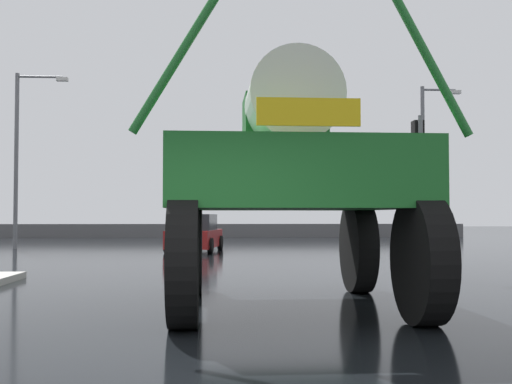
# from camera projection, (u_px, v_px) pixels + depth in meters

# --- Properties ---
(ground_plane) EXTENTS (120.00, 120.00, 0.00)m
(ground_plane) POSITION_uv_depth(u_px,v_px,m) (221.00, 255.00, 23.60)
(ground_plane) COLOR black
(oversize_sprayer) EXTENTS (4.56, 5.46, 4.61)m
(oversize_sprayer) POSITION_uv_depth(u_px,v_px,m) (288.00, 181.00, 10.16)
(oversize_sprayer) COLOR black
(oversize_sprayer) RESTS_ON ground
(sedan_ahead) EXTENTS (2.31, 4.29, 1.52)m
(sedan_ahead) POSITION_uv_depth(u_px,v_px,m) (195.00, 234.00, 25.73)
(sedan_ahead) COLOR maroon
(sedan_ahead) RESTS_ON ground
(traffic_signal_near_right) EXTENTS (0.24, 0.54, 3.86)m
(traffic_signal_near_right) POSITION_uv_depth(u_px,v_px,m) (419.00, 159.00, 15.25)
(traffic_signal_near_right) COLOR slate
(traffic_signal_near_right) RESTS_ON ground
(traffic_signal_far_left) EXTENTS (0.24, 0.55, 3.80)m
(traffic_signal_far_left) POSITION_uv_depth(u_px,v_px,m) (194.00, 187.00, 28.92)
(traffic_signal_far_left) COLOR slate
(traffic_signal_far_left) RESTS_ON ground
(streetlight_far_left) EXTENTS (2.31, 0.24, 7.80)m
(streetlight_far_left) POSITION_uv_depth(u_px,v_px,m) (21.00, 149.00, 28.00)
(streetlight_far_left) COLOR slate
(streetlight_far_left) RESTS_ON ground
(streetlight_far_right) EXTENTS (1.90, 0.24, 7.47)m
(streetlight_far_right) POSITION_uv_depth(u_px,v_px,m) (426.00, 157.00, 29.26)
(streetlight_far_right) COLOR slate
(streetlight_far_right) RESTS_ON ground
(roadside_barrier) EXTENTS (32.91, 0.24, 0.90)m
(roadside_barrier) POSITION_uv_depth(u_px,v_px,m) (222.00, 231.00, 42.33)
(roadside_barrier) COLOR #59595B
(roadside_barrier) RESTS_ON ground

